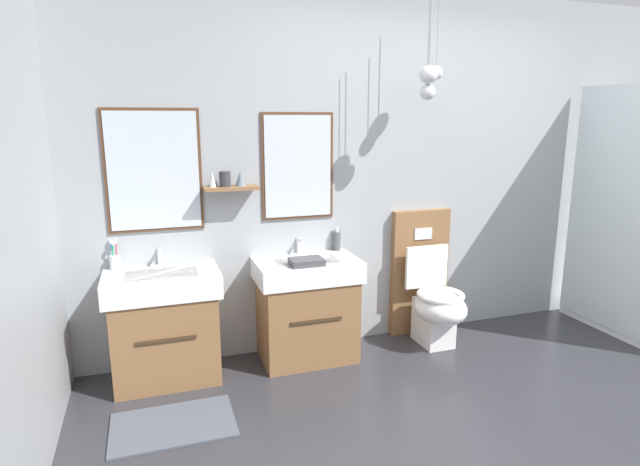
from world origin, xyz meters
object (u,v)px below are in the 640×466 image
(toothbrush_cup, at_px, (115,261))
(folded_hand_towel, at_px, (307,262))
(soap_dispenser, at_px, (337,241))
(shower_tray, at_px, (635,279))
(vanity_sink_left, at_px, (165,324))
(toilet, at_px, (429,293))
(vanity_sink_right, at_px, (307,307))

(toothbrush_cup, distance_m, folded_hand_towel, 1.25)
(soap_dispenser, height_order, shower_tray, shower_tray)
(toothbrush_cup, bearing_deg, vanity_sink_left, -29.64)
(vanity_sink_left, height_order, toilet, toilet)
(soap_dispenser, bearing_deg, shower_tray, -12.24)
(vanity_sink_right, height_order, folded_hand_towel, folded_hand_towel)
(toilet, height_order, soap_dispenser, toilet)
(soap_dispenser, height_order, folded_hand_towel, soap_dispenser)
(vanity_sink_left, relative_size, shower_tray, 0.38)
(vanity_sink_left, height_order, shower_tray, shower_tray)
(vanity_sink_left, distance_m, folded_hand_towel, 1.01)
(toothbrush_cup, bearing_deg, shower_tray, -7.37)
(toilet, bearing_deg, toothbrush_cup, 175.89)
(vanity_sink_right, xyz_separation_m, folded_hand_towel, (-0.04, -0.14, 0.38))
(vanity_sink_right, relative_size, toilet, 0.74)
(vanity_sink_left, distance_m, toothbrush_cup, 0.52)
(toilet, relative_size, folded_hand_towel, 4.55)
(shower_tray, bearing_deg, folded_hand_towel, 175.55)
(toilet, relative_size, toothbrush_cup, 4.93)
(toothbrush_cup, bearing_deg, vanity_sink_right, -7.25)
(shower_tray, bearing_deg, soap_dispenser, 167.76)
(vanity_sink_left, height_order, folded_hand_towel, folded_hand_towel)
(folded_hand_towel, bearing_deg, vanity_sink_right, 73.82)
(vanity_sink_right, relative_size, toothbrush_cup, 3.63)
(toothbrush_cup, bearing_deg, toilet, -4.11)
(toilet, bearing_deg, shower_tray, -11.64)
(shower_tray, bearing_deg, toilet, 168.36)
(vanity_sink_right, height_order, shower_tray, shower_tray)
(soap_dispenser, distance_m, shower_tray, 2.47)
(vanity_sink_left, distance_m, shower_tray, 3.67)
(vanity_sink_left, bearing_deg, vanity_sink_right, 0.00)
(vanity_sink_right, xyz_separation_m, toilet, (0.99, -0.00, -0.01))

